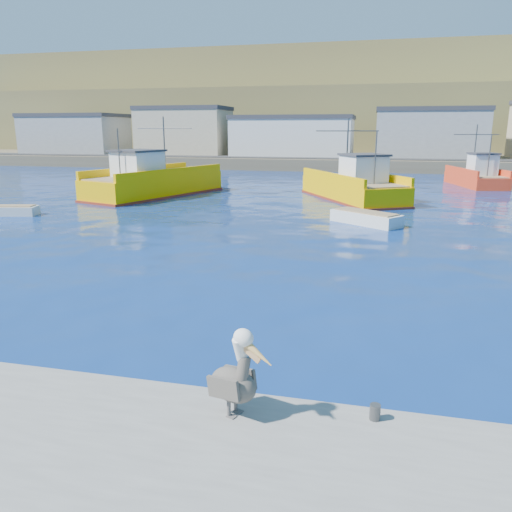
{
  "coord_description": "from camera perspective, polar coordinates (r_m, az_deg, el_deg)",
  "views": [
    {
      "loc": [
        2.76,
        -11.86,
        5.71
      ],
      "look_at": [
        -1.12,
        4.44,
        1.42
      ],
      "focal_mm": 35.0,
      "sensor_mm": 36.0,
      "label": 1
    }
  ],
  "objects": [
    {
      "name": "pelican",
      "position": [
        9.45,
        -2.37,
        -13.76
      ],
      "size": [
        1.4,
        0.9,
        1.77
      ],
      "color": "#595451",
      "rests_on": "dock"
    },
    {
      "name": "skiff_left",
      "position": [
        37.96,
        -26.37,
        4.6
      ],
      "size": [
        3.92,
        2.09,
        0.81
      ],
      "color": "silver",
      "rests_on": "ground"
    },
    {
      "name": "trawler_yellow_b",
      "position": [
        42.14,
        11.1,
        7.77
      ],
      "size": [
        9.58,
        12.53,
        6.61
      ],
      "color": "#FBB700",
      "rests_on": "ground"
    },
    {
      "name": "ground",
      "position": [
        13.45,
        0.26,
        -10.77
      ],
      "size": [
        260.0,
        260.0,
        0.0
      ],
      "primitive_type": "plane",
      "color": "navy",
      "rests_on": "ground"
    },
    {
      "name": "trawler_yellow_a",
      "position": [
        44.99,
        -11.67,
        8.26
      ],
      "size": [
        8.71,
        14.43,
        6.82
      ],
      "color": "#FBB700",
      "rests_on": "ground"
    },
    {
      "name": "dock_bollards",
      "position": [
        10.09,
        -0.84,
        -15.74
      ],
      "size": [
        36.2,
        0.2,
        0.3
      ],
      "color": "#4C4C4C",
      "rests_on": "dock"
    },
    {
      "name": "boat_orange",
      "position": [
        56.14,
        23.93,
        8.37
      ],
      "size": [
        5.12,
        9.27,
        6.14
      ],
      "color": "red",
      "rests_on": "ground"
    },
    {
      "name": "skiff_mid",
      "position": [
        31.54,
        12.43,
        4.15
      ],
      "size": [
        4.51,
        3.91,
        0.97
      ],
      "color": "silver",
      "rests_on": "ground"
    },
    {
      "name": "far_shore",
      "position": [
        121.14,
        12.54,
        15.56
      ],
      "size": [
        200.0,
        81.0,
        24.0
      ],
      "color": "brown",
      "rests_on": "ground"
    }
  ]
}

